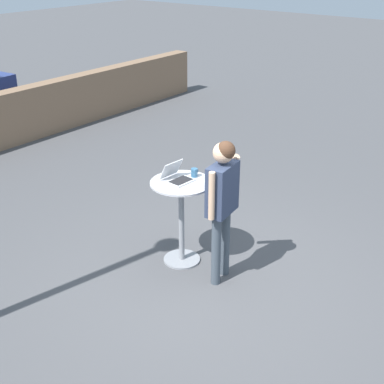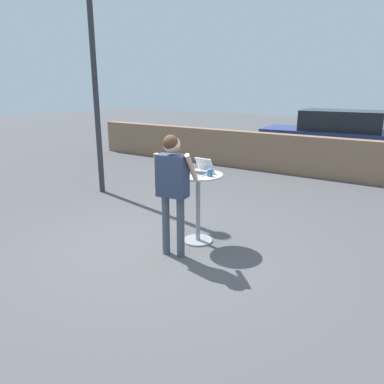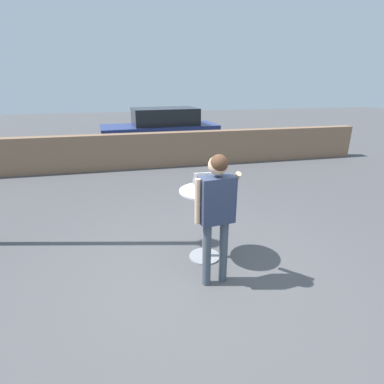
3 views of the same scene
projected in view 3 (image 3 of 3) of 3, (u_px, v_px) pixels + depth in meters
ground_plane at (199, 283)px, 3.98m from camera, size 50.00×50.00×0.00m
pavement_kerb at (152, 150)px, 9.26m from camera, size 13.98×0.35×1.06m
cafe_table at (205, 213)px, 4.32m from camera, size 0.74×0.74×1.09m
laptop at (205, 185)px, 4.24m from camera, size 0.33×0.35×0.22m
coffee_mug at (221, 186)px, 4.20m from camera, size 0.12×0.08×0.11m
standing_person at (217, 204)px, 3.62m from camera, size 0.57×0.42×1.74m
parked_car_near_street at (161, 131)px, 10.94m from camera, size 4.25×2.01×1.64m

